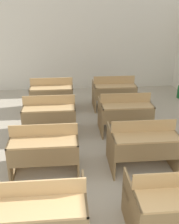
# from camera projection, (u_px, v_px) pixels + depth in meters

# --- Properties ---
(wall_back) EXTENTS (6.29, 0.06, 2.82)m
(wall_back) POSITION_uv_depth(u_px,v_px,m) (83.00, 45.00, 8.34)
(wall_back) COLOR white
(wall_back) RESTS_ON ground_plane
(bench_front_left) EXTENTS (1.09, 0.81, 0.89)m
(bench_front_left) POSITION_uv_depth(u_px,v_px,m) (39.00, 211.00, 2.98)
(bench_front_left) COLOR #9A7C52
(bench_front_left) RESTS_ON ground_plane
(bench_front_right) EXTENTS (1.09, 0.81, 0.89)m
(bench_front_right) POSITION_uv_depth(u_px,v_px,m) (175.00, 202.00, 3.12)
(bench_front_right) COLOR olive
(bench_front_right) RESTS_ON ground_plane
(bench_second_left) EXTENTS (1.09, 0.81, 0.89)m
(bench_second_left) POSITION_uv_depth(u_px,v_px,m) (45.00, 148.00, 4.28)
(bench_second_left) COLOR #96784E
(bench_second_left) RESTS_ON ground_plane
(bench_second_right) EXTENTS (1.09, 0.81, 0.89)m
(bench_second_right) POSITION_uv_depth(u_px,v_px,m) (142.00, 143.00, 4.42)
(bench_second_right) COLOR #94754B
(bench_second_right) RESTS_ON ground_plane
(bench_third_left) EXTENTS (1.09, 0.81, 0.89)m
(bench_third_left) POSITION_uv_depth(u_px,v_px,m) (50.00, 114.00, 5.58)
(bench_third_left) COLOR #997A50
(bench_third_left) RESTS_ON ground_plane
(bench_third_right) EXTENTS (1.09, 0.81, 0.89)m
(bench_third_right) POSITION_uv_depth(u_px,v_px,m) (125.00, 112.00, 5.71)
(bench_third_right) COLOR #95774C
(bench_third_right) RESTS_ON ground_plane
(bench_back_left) EXTENTS (1.09, 0.81, 0.89)m
(bench_back_left) POSITION_uv_depth(u_px,v_px,m) (52.00, 94.00, 6.85)
(bench_back_left) COLOR #997B51
(bench_back_left) RESTS_ON ground_plane
(bench_back_right) EXTENTS (1.09, 0.81, 0.89)m
(bench_back_right) POSITION_uv_depth(u_px,v_px,m) (114.00, 92.00, 7.01)
(bench_back_right) COLOR #97784E
(bench_back_right) RESTS_ON ground_plane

